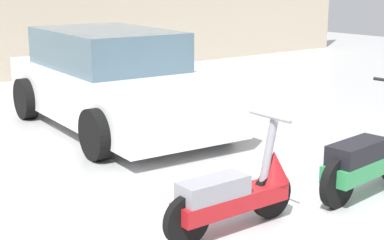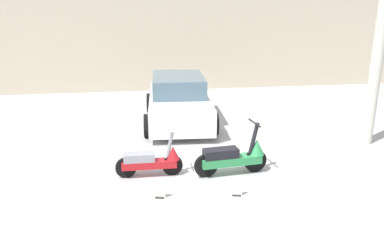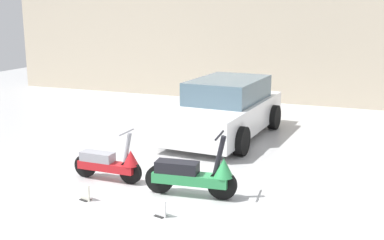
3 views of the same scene
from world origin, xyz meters
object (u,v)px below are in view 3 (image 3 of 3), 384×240
car_rear_left (225,109)px  placard_near_left_scooter (85,193)px  placard_near_right_scooter (160,209)px  scooter_front_right (194,174)px  scooter_front_left (110,163)px

car_rear_left → placard_near_left_scooter: (-0.87, -4.59, -0.53)m
car_rear_left → placard_near_right_scooter: car_rear_left is taller
scooter_front_right → placard_near_left_scooter: (-1.56, -0.78, -0.26)m
placard_near_right_scooter → placard_near_left_scooter: bearing=174.9°
scooter_front_left → car_rear_left: size_ratio=0.33×
placard_near_left_scooter → placard_near_right_scooter: size_ratio=1.00×
scooter_front_left → scooter_front_right: bearing=-4.6°
scooter_front_right → placard_near_left_scooter: bearing=-159.3°
scooter_front_left → placard_near_left_scooter: 0.95m
scooter_front_right → scooter_front_left: bearing=169.1°
scooter_front_right → car_rear_left: car_rear_left is taller
scooter_front_right → car_rear_left: (-0.69, 3.81, 0.27)m
placard_near_left_scooter → placard_near_right_scooter: 1.38m
scooter_front_right → placard_near_left_scooter: scooter_front_right is taller
placard_near_right_scooter → scooter_front_right: bearing=78.2°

